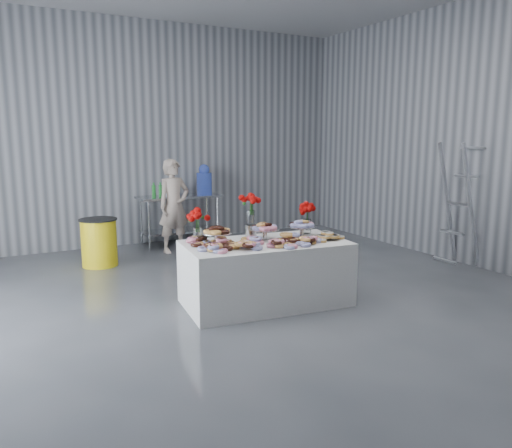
# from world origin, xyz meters

# --- Properties ---
(ground) EXTENTS (9.00, 9.00, 0.00)m
(ground) POSITION_xyz_m (0.00, 0.00, 0.00)
(ground) COLOR #3D3F45
(ground) RESTS_ON ground
(room_walls) EXTENTS (8.04, 9.04, 4.02)m
(room_walls) POSITION_xyz_m (-0.27, 0.07, 2.64)
(room_walls) COLOR gray
(room_walls) RESTS_ON ground
(display_table) EXTENTS (2.00, 1.21, 0.75)m
(display_table) POSITION_xyz_m (0.32, 0.45, 0.38)
(display_table) COLOR white
(display_table) RESTS_ON ground
(prep_table) EXTENTS (1.50, 0.60, 0.90)m
(prep_table) POSITION_xyz_m (0.57, 4.10, 0.62)
(prep_table) COLOR silver
(prep_table) RESTS_ON ground
(donut_mounds) EXTENTS (1.88, 1.00, 0.09)m
(donut_mounds) POSITION_xyz_m (0.32, 0.40, 0.80)
(donut_mounds) COLOR gold
(donut_mounds) RESTS_ON display_table
(cake_stand_left) EXTENTS (0.36, 0.36, 0.17)m
(cake_stand_left) POSITION_xyz_m (-0.21, 0.66, 0.89)
(cake_stand_left) COLOR silver
(cake_stand_left) RESTS_ON display_table
(cake_stand_mid) EXTENTS (0.36, 0.36, 0.17)m
(cake_stand_mid) POSITION_xyz_m (0.39, 0.59, 0.89)
(cake_stand_mid) COLOR silver
(cake_stand_mid) RESTS_ON display_table
(cake_stand_right) EXTENTS (0.36, 0.36, 0.17)m
(cake_stand_right) POSITION_xyz_m (0.89, 0.54, 0.89)
(cake_stand_right) COLOR silver
(cake_stand_right) RESTS_ON display_table
(danish_pile) EXTENTS (0.48, 0.48, 0.11)m
(danish_pile) POSITION_xyz_m (1.05, 0.21, 0.81)
(danish_pile) COLOR white
(danish_pile) RESTS_ON display_table
(bouquet_left) EXTENTS (0.26, 0.26, 0.42)m
(bouquet_left) POSITION_xyz_m (-0.39, 0.78, 1.05)
(bouquet_left) COLOR white
(bouquet_left) RESTS_ON display_table
(bouquet_right) EXTENTS (0.26, 0.26, 0.42)m
(bouquet_right) POSITION_xyz_m (1.05, 0.67, 1.05)
(bouquet_right) COLOR white
(bouquet_right) RESTS_ON display_table
(bouquet_center) EXTENTS (0.26, 0.26, 0.57)m
(bouquet_center) POSITION_xyz_m (0.31, 0.80, 1.13)
(bouquet_center) COLOR silver
(bouquet_center) RESTS_ON display_table
(water_jug) EXTENTS (0.28, 0.28, 0.55)m
(water_jug) POSITION_xyz_m (1.07, 4.10, 1.15)
(water_jug) COLOR #4564EA
(water_jug) RESTS_ON prep_table
(drink_bottles) EXTENTS (0.54, 0.08, 0.27)m
(drink_bottles) POSITION_xyz_m (0.25, 4.00, 1.04)
(drink_bottles) COLOR #268C33
(drink_bottles) RESTS_ON prep_table
(person) EXTENTS (0.64, 0.49, 1.59)m
(person) POSITION_xyz_m (0.27, 3.55, 0.80)
(person) COLOR #CC8C93
(person) RESTS_ON ground
(trash_barrel) EXTENTS (0.57, 0.57, 0.73)m
(trash_barrel) POSITION_xyz_m (-1.06, 3.18, 0.37)
(trash_barrel) COLOR yellow
(trash_barrel) RESTS_ON ground
(stepladder) EXTENTS (0.74, 0.48, 1.91)m
(stepladder) POSITION_xyz_m (3.75, 0.58, 0.96)
(stepladder) COLOR silver
(stepladder) RESTS_ON ground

